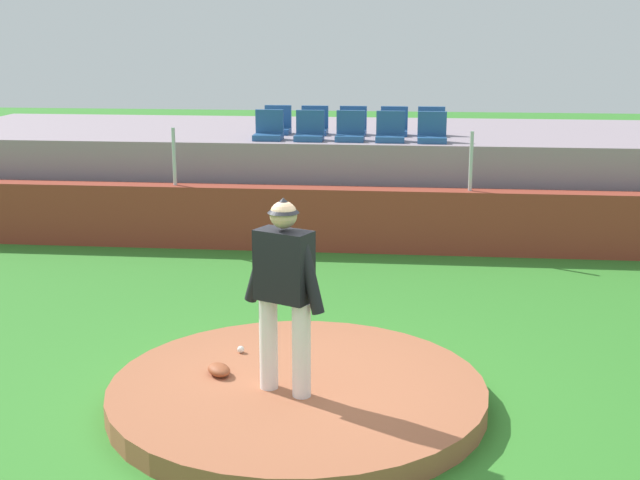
{
  "coord_description": "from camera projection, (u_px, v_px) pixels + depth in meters",
  "views": [
    {
      "loc": [
        1.01,
        -7.57,
        3.51
      ],
      "look_at": [
        0.0,
        2.07,
        1.11
      ],
      "focal_mm": 48.29,
      "sensor_mm": 36.0,
      "label": 1
    }
  ],
  "objects": [
    {
      "name": "fielding_glove",
      "position": [
        219.0,
        370.0,
        8.38
      ],
      "size": [
        0.34,
        0.36,
        0.11
      ],
      "primitive_type": "ellipsoid",
      "rotation": [
        0.0,
        0.0,
        2.2
      ],
      "color": "brown",
      "rests_on": "pitchers_mound"
    },
    {
      "name": "pitcher",
      "position": [
        284.0,
        282.0,
        7.76
      ],
      "size": [
        0.82,
        0.46,
        1.84
      ],
      "rotation": [
        0.0,
        0.0,
        -0.44
      ],
      "color": "white",
      "rests_on": "pitchers_mound"
    },
    {
      "name": "stadium_chair_1",
      "position": [
        310.0,
        131.0,
        14.61
      ],
      "size": [
        0.48,
        0.44,
        0.5
      ],
      "rotation": [
        0.0,
        0.0,
        3.14
      ],
      "color": "#25538C",
      "rests_on": "bleacher_platform"
    },
    {
      "name": "stadium_chair_9",
      "position": [
        431.0,
        127.0,
        15.27
      ],
      "size": [
        0.48,
        0.44,
        0.5
      ],
      "rotation": [
        0.0,
        0.0,
        3.14
      ],
      "color": "#25538C",
      "rests_on": "bleacher_platform"
    },
    {
      "name": "stadium_chair_8",
      "position": [
        394.0,
        126.0,
        15.32
      ],
      "size": [
        0.48,
        0.44,
        0.5
      ],
      "rotation": [
        0.0,
        0.0,
        3.14
      ],
      "color": "#25538C",
      "rests_on": "bleacher_platform"
    },
    {
      "name": "stadium_chair_0",
      "position": [
        269.0,
        130.0,
        14.71
      ],
      "size": [
        0.48,
        0.44,
        0.5
      ],
      "rotation": [
        0.0,
        0.0,
        3.14
      ],
      "color": "#25538C",
      "rests_on": "bleacher_platform"
    },
    {
      "name": "brick_barrier",
      "position": [
        345.0,
        219.0,
        13.85
      ],
      "size": [
        15.71,
        0.4,
        1.02
      ],
      "primitive_type": "cube",
      "color": "#933727",
      "rests_on": "ground_plane"
    },
    {
      "name": "stadium_chair_6",
      "position": [
        314.0,
        125.0,
        15.45
      ],
      "size": [
        0.48,
        0.44,
        0.5
      ],
      "rotation": [
        0.0,
        0.0,
        3.14
      ],
      "color": "#25538C",
      "rests_on": "bleacher_platform"
    },
    {
      "name": "ground_plane",
      "position": [
        298.0,
        404.0,
        8.25
      ],
      "size": [
        60.0,
        60.0,
        0.0
      ],
      "primitive_type": "plane",
      "color": "#347E29"
    },
    {
      "name": "fence_post_right",
      "position": [
        471.0,
        161.0,
        13.41
      ],
      "size": [
        0.06,
        0.06,
        0.94
      ],
      "primitive_type": "cylinder",
      "color": "silver",
      "rests_on": "brick_barrier"
    },
    {
      "name": "stadium_chair_7",
      "position": [
        353.0,
        126.0,
        15.39
      ],
      "size": [
        0.48,
        0.44,
        0.5
      ],
      "rotation": [
        0.0,
        0.0,
        3.14
      ],
      "color": "#25538C",
      "rests_on": "bleacher_platform"
    },
    {
      "name": "fence_post_left",
      "position": [
        174.0,
        156.0,
        13.89
      ],
      "size": [
        0.06,
        0.06,
        0.94
      ],
      "primitive_type": "cylinder",
      "color": "silver",
      "rests_on": "brick_barrier"
    },
    {
      "name": "bleacher_platform",
      "position": [
        356.0,
        172.0,
        16.44
      ],
      "size": [
        15.63,
        4.49,
        1.65
      ],
      "primitive_type": "cube",
      "color": "gray",
      "rests_on": "ground_plane"
    },
    {
      "name": "stadium_chair_2",
      "position": [
        350.0,
        131.0,
        14.57
      ],
      "size": [
        0.48,
        0.44,
        0.5
      ],
      "rotation": [
        0.0,
        0.0,
        3.14
      ],
      "color": "#25538C",
      "rests_on": "bleacher_platform"
    },
    {
      "name": "pitchers_mound",
      "position": [
        297.0,
        394.0,
        8.23
      ],
      "size": [
        3.6,
        3.6,
        0.21
      ],
      "primitive_type": "cylinder",
      "color": "#A35C3D",
      "rests_on": "ground_plane"
    },
    {
      "name": "baseball",
      "position": [
        241.0,
        349.0,
        8.96
      ],
      "size": [
        0.07,
        0.07,
        0.07
      ],
      "primitive_type": "sphere",
      "color": "white",
      "rests_on": "pitchers_mound"
    },
    {
      "name": "stadium_chair_4",
      "position": [
        432.0,
        133.0,
        14.38
      ],
      "size": [
        0.48,
        0.44,
        0.5
      ],
      "rotation": [
        0.0,
        0.0,
        3.14
      ],
      "color": "#25538C",
      "rests_on": "bleacher_platform"
    },
    {
      "name": "stadium_chair_3",
      "position": [
        390.0,
        132.0,
        14.48
      ],
      "size": [
        0.48,
        0.44,
        0.5
      ],
      "rotation": [
        0.0,
        0.0,
        3.14
      ],
      "color": "#25538C",
      "rests_on": "bleacher_platform"
    },
    {
      "name": "stadium_chair_5",
      "position": [
        277.0,
        125.0,
        15.55
      ],
      "size": [
        0.48,
        0.44,
        0.5
      ],
      "rotation": [
        0.0,
        0.0,
        3.14
      ],
      "color": "#25538C",
      "rests_on": "bleacher_platform"
    }
  ]
}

